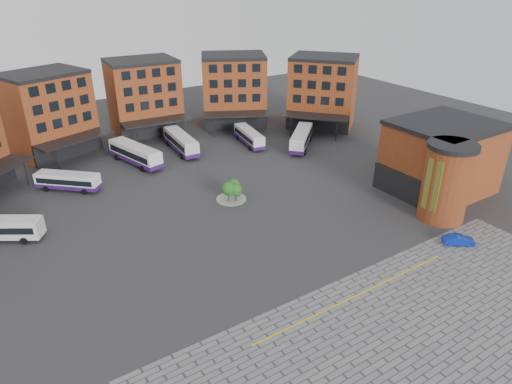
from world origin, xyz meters
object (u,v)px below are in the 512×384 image
bus_e (249,136)px  bus_c (135,154)px  bus_d (181,142)px  tree_island (232,189)px  bus_f (301,138)px  blue_car (459,240)px  bus_b (68,181)px

bus_e → bus_c: bearing=-176.1°
bus_c → bus_d: size_ratio=1.04×
tree_island → bus_e: size_ratio=0.42×
bus_e → bus_f: size_ratio=1.02×
tree_island → bus_c: bearing=108.4°
bus_f → blue_car: bearing=-50.8°
bus_b → blue_car: bearing=-96.4°
bus_f → blue_car: (-4.82, -37.34, -1.14)m
tree_island → bus_d: (2.11, 22.40, 0.05)m
bus_c → bus_f: (29.01, -8.98, -0.07)m
bus_e → blue_car: bearing=-76.7°
tree_island → blue_car: 30.55m
bus_f → blue_car: bus_f is taller
tree_island → bus_f: 25.10m
bus_b → bus_e: 33.90m
bus_b → bus_e: (33.82, 2.24, 0.06)m
bus_d → bus_e: bus_d is taller
bus_b → bus_d: bus_d is taller
bus_b → blue_car: 55.41m
bus_d → blue_car: bus_d is taller
bus_e → bus_f: (7.38, -6.70, 0.22)m
tree_island → blue_car: (17.18, -25.25, -1.12)m
bus_d → bus_e: bearing=-11.9°
bus_e → bus_b: bearing=-166.3°
tree_island → bus_e: (14.62, 18.79, -0.19)m
bus_c → bus_e: bearing=-20.7°
bus_d → bus_f: size_ratio=1.16×
bus_b → tree_island: bearing=-88.2°
bus_c → bus_d: (9.12, 1.33, -0.05)m
bus_d → blue_car: size_ratio=3.14×
bus_b → bus_f: bearing=-53.6°
blue_car → bus_f: bearing=27.1°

